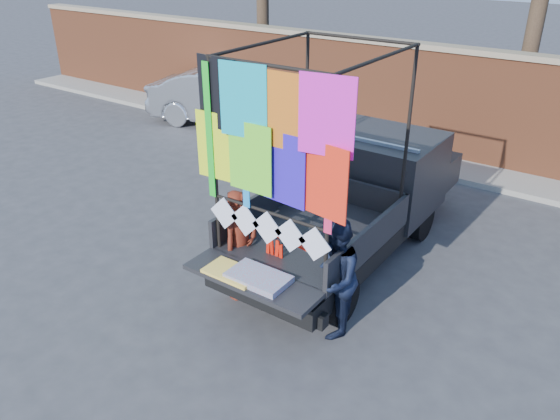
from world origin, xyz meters
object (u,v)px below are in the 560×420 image
Objects in this scene: sedan at (232,98)px; man at (334,278)px; woman at (241,245)px; pickup_truck at (364,193)px.

sedan is 2.77× the size of man.
sedan is 2.79× the size of woman.
man is (0.83, -2.45, -0.05)m from pickup_truck.
pickup_truck is at bearing -7.20° from woman.
pickup_truck is at bearing -138.86° from sedan.
pickup_truck reaches higher than man.
pickup_truck is 2.56m from woman.
man is (6.87, -6.25, 0.07)m from sedan.
sedan is at bearing 147.81° from pickup_truck.
pickup_truck is at bearing 174.65° from man.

